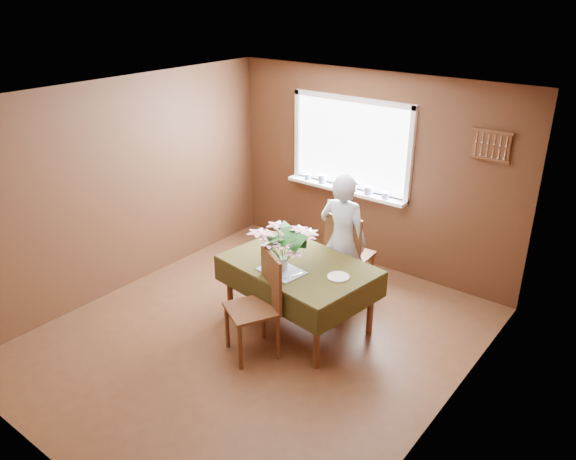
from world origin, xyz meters
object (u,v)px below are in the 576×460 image
Objects in this scene: dining_table at (298,271)px; chair_far at (347,253)px; chair_near at (260,302)px; seated_woman at (343,240)px; flower_bouquet at (283,243)px.

dining_table is 0.84m from chair_far.
chair_near is 0.68× the size of seated_woman.
dining_table is 3.13× the size of flower_bouquet.
chair_far reaches higher than dining_table.
chair_near is 1.34m from seated_woman.
seated_woman is 2.94× the size of flower_bouquet.
dining_table is 1.56× the size of chair_near.
chair_far is at bearing 91.96° from dining_table.
seated_woman reaches higher than dining_table.
flower_bouquet is (-0.05, -0.20, 0.39)m from dining_table.
seated_woman is (0.01, -0.13, 0.21)m from chair_far.
dining_table is 1.56× the size of chair_far.
dining_table is 0.72m from seated_woman.
chair_near is at bearing 79.81° from seated_woman.
flower_bouquet reaches higher than dining_table.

